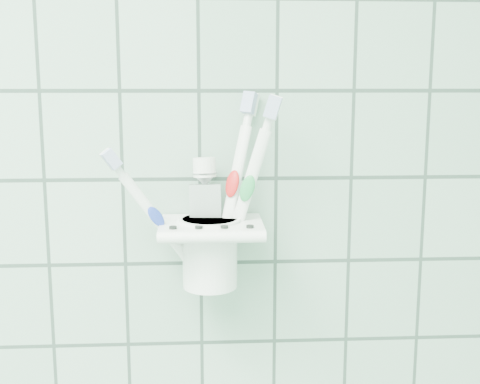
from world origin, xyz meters
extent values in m
cube|color=white|center=(0.66, 1.19, 1.30)|extent=(0.05, 0.02, 0.03)
cube|color=white|center=(0.66, 1.15, 1.31)|extent=(0.12, 0.09, 0.01)
cylinder|color=white|center=(0.66, 1.11, 1.31)|extent=(0.12, 0.01, 0.01)
cylinder|color=black|center=(0.62, 1.12, 1.31)|extent=(0.01, 0.01, 0.00)
cylinder|color=black|center=(0.65, 1.12, 1.31)|extent=(0.01, 0.01, 0.00)
cylinder|color=black|center=(0.68, 1.12, 1.31)|extent=(0.01, 0.01, 0.00)
cylinder|color=black|center=(0.70, 1.12, 1.31)|extent=(0.01, 0.01, 0.00)
cylinder|color=white|center=(0.66, 1.16, 1.28)|extent=(0.06, 0.06, 0.08)
cylinder|color=white|center=(0.66, 1.16, 1.31)|extent=(0.07, 0.07, 0.01)
cylinder|color=black|center=(0.66, 1.16, 1.31)|extent=(0.06, 0.06, 0.00)
cylinder|color=white|center=(0.65, 1.16, 1.32)|extent=(0.10, 0.04, 0.13)
cylinder|color=white|center=(0.65, 1.16, 1.41)|extent=(0.02, 0.01, 0.02)
cube|color=silver|center=(0.65, 1.15, 1.42)|extent=(0.02, 0.02, 0.02)
cube|color=white|center=(0.65, 1.16, 1.42)|extent=(0.02, 0.01, 0.03)
ellipsoid|color=#1E38A5|center=(0.65, 1.15, 1.34)|extent=(0.03, 0.01, 0.03)
cylinder|color=white|center=(0.67, 1.14, 1.34)|extent=(0.06, 0.06, 0.18)
cylinder|color=white|center=(0.67, 1.14, 1.44)|extent=(0.02, 0.02, 0.03)
cube|color=silver|center=(0.67, 1.14, 1.46)|extent=(0.02, 0.02, 0.03)
cube|color=white|center=(0.67, 1.14, 1.46)|extent=(0.02, 0.02, 0.03)
ellipsoid|color=red|center=(0.67, 1.14, 1.36)|extent=(0.02, 0.02, 0.03)
cylinder|color=white|center=(0.67, 1.16, 1.34)|extent=(0.07, 0.03, 0.18)
cylinder|color=white|center=(0.67, 1.16, 1.44)|extent=(0.02, 0.01, 0.03)
cube|color=silver|center=(0.67, 1.15, 1.45)|extent=(0.02, 0.01, 0.03)
cube|color=white|center=(0.67, 1.16, 1.45)|extent=(0.02, 0.01, 0.03)
ellipsoid|color=green|center=(0.67, 1.15, 1.36)|extent=(0.03, 0.01, 0.03)
cube|color=silver|center=(0.66, 1.16, 1.30)|extent=(0.04, 0.02, 0.11)
cube|color=silver|center=(0.66, 1.16, 1.25)|extent=(0.04, 0.01, 0.01)
cone|color=silver|center=(0.66, 1.16, 1.36)|extent=(0.03, 0.03, 0.02)
cylinder|color=white|center=(0.66, 1.16, 1.37)|extent=(0.03, 0.03, 0.02)
camera|label=1|loc=(0.66, 0.48, 1.47)|focal=45.00mm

